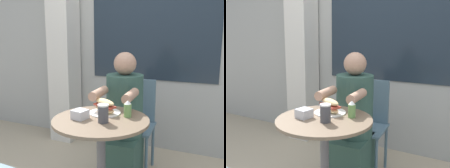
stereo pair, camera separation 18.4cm
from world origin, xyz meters
TOP-DOWN VIEW (x-y plane):
  - storefront_wall at (-0.00, 1.39)m, footprint 8.00×0.09m
  - lattice_pillar at (-1.07, 1.18)m, footprint 0.29×0.29m
  - cafe_table at (0.00, 0.00)m, footprint 0.64×0.64m
  - diner_chair at (-0.04, 0.83)m, footprint 0.41×0.41m
  - seated_diner at (-0.03, 0.49)m, footprint 0.35×0.57m
  - sandwich_on_plate at (-0.03, 0.12)m, footprint 0.22×0.22m
  - drink_cup at (0.05, -0.06)m, footprint 0.07×0.07m
  - napkin_box at (-0.13, -0.05)m, footprint 0.11×0.11m
  - condiment_bottle at (0.15, 0.11)m, footprint 0.05×0.05m

SIDE VIEW (x-z plane):
  - seated_diner at x=-0.03m, z-range -0.07..1.09m
  - diner_chair at x=-0.04m, z-range 0.09..0.96m
  - cafe_table at x=0.00m, z-range 0.17..0.92m
  - napkin_box at x=-0.13m, z-range 0.76..0.82m
  - sandwich_on_plate at x=-0.03m, z-range 0.75..0.85m
  - condiment_bottle at x=0.15m, z-range 0.75..0.87m
  - drink_cup at x=0.05m, z-range 0.76..0.87m
  - lattice_pillar at x=-1.07m, z-range 0.00..2.40m
  - storefront_wall at x=0.00m, z-range 0.00..2.80m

